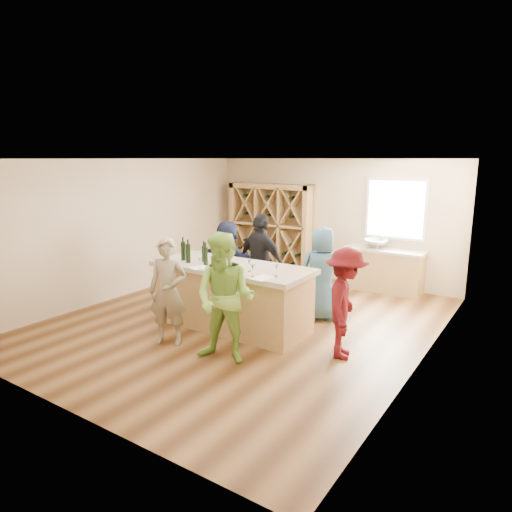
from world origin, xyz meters
The scene contains 35 objects.
floor centered at (0.00, 0.00, -0.05)m, with size 6.00×7.00×0.10m, color brown.
ceiling centered at (0.00, 0.00, 2.85)m, with size 6.00×7.00×0.10m, color white.
wall_back centered at (0.00, 3.55, 1.40)m, with size 6.00×0.10×2.80m, color beige.
wall_front centered at (0.00, -3.55, 1.40)m, with size 6.00×0.10×2.80m, color beige.
wall_left centered at (-3.05, 0.00, 1.40)m, with size 0.10×7.00×2.80m, color beige.
wall_right centered at (3.05, 0.00, 1.40)m, with size 0.10×7.00×2.80m, color beige.
window_frame centered at (1.50, 3.47, 1.75)m, with size 1.30×0.06×1.30m, color white.
window_pane centered at (1.50, 3.44, 1.75)m, with size 1.18×0.01×1.18m, color white.
wine_rack centered at (-1.50, 3.27, 1.10)m, with size 2.20×0.45×2.20m, color tan.
back_counter_base centered at (1.40, 3.20, 0.43)m, with size 1.60×0.58×0.86m, color tan.
back_counter_top centered at (1.40, 3.20, 0.89)m, with size 1.70×0.62×0.06m, color #BFB09C.
sink centered at (1.20, 3.20, 1.01)m, with size 0.54×0.54×0.19m, color silver.
faucet centered at (1.20, 3.38, 1.07)m, with size 0.02×0.02×0.30m, color silver.
tasting_counter_base centered at (-0.03, -0.34, 0.50)m, with size 2.60×1.00×1.00m, color tan.
tasting_counter_top centered at (-0.03, -0.34, 1.04)m, with size 2.72×1.12×0.08m, color #BFB09C.
wine_bottle_a centered at (-0.93, -0.51, 1.24)m, with size 0.08×0.08×0.32m, color black.
wine_bottle_b centered at (-0.74, -0.60, 1.24)m, with size 0.08×0.08×0.32m, color black.
wine_bottle_c centered at (-0.56, -0.40, 1.22)m, with size 0.07×0.07×0.28m, color black.
wine_bottle_d centered at (-0.38, -0.58, 1.23)m, with size 0.07×0.07×0.30m, color black.
wine_bottle_e centered at (-0.29, -0.46, 1.22)m, with size 0.07×0.07×0.28m, color black.
wine_glass_a centered at (-0.30, -0.82, 1.16)m, with size 0.06×0.06×0.17m, color white.
wine_glass_b centered at (0.22, -0.76, 1.18)m, with size 0.07×0.07×0.20m, color white.
wine_glass_c centered at (0.70, -0.80, 1.18)m, with size 0.07×0.07×0.20m, color white.
wine_glass_d centered at (0.46, -0.54, 1.18)m, with size 0.07×0.07×0.19m, color white.
wine_glass_e centered at (0.97, -0.57, 1.17)m, with size 0.07×0.07×0.18m, color white.
tasting_menu_a centered at (-0.34, -0.76, 1.08)m, with size 0.23×0.32×0.00m, color white.
tasting_menu_b centered at (0.17, -0.77, 1.08)m, with size 0.21×0.28×0.00m, color white.
tasting_menu_c centered at (0.85, -0.76, 1.08)m, with size 0.24×0.33×0.00m, color white.
person_near_left centered at (-0.43, -1.43, 0.83)m, with size 0.60×0.44×1.66m, color gray.
person_near_right centered at (0.68, -1.45, 0.92)m, with size 0.89×0.49×1.83m, color #8CC64C.
person_server centered at (2.01, -0.40, 0.80)m, with size 1.03×0.48×1.60m, color #590F14.
person_far_mid centered at (-0.14, 0.73, 0.91)m, with size 1.06×0.54×1.82m, color black.
person_far_right centered at (1.05, 0.85, 0.83)m, with size 0.81×0.53×1.66m, color #335972.
person_far_left centered at (-0.99, 0.83, 0.81)m, with size 1.50×0.54×1.61m, color #191E38.
wine_bottle_f centered at (0.02, -0.64, 1.23)m, with size 0.07×0.07×0.30m, color black.
Camera 1 is at (4.37, -6.23, 2.82)m, focal length 32.00 mm.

